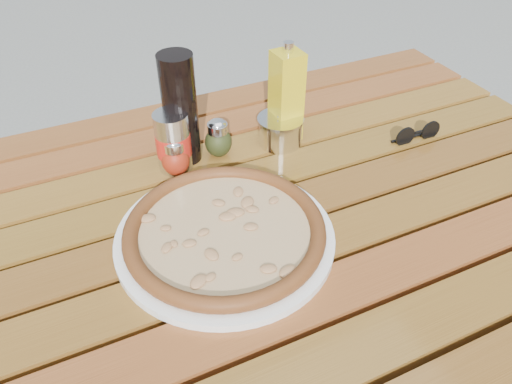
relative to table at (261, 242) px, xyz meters
name	(u,v)px	position (x,y,z in m)	size (l,w,h in m)	color
table	(261,242)	(0.00, 0.00, 0.00)	(1.40, 0.90, 0.75)	#39220D
plate	(225,237)	(-0.08, -0.04, 0.08)	(0.36, 0.36, 0.01)	white
pizza	(225,230)	(-0.08, -0.04, 0.10)	(0.37, 0.37, 0.03)	beige
pepper_shaker	(175,157)	(-0.10, 0.17, 0.11)	(0.06, 0.06, 0.08)	#AE2C13
oregano_shaker	(218,139)	(0.00, 0.20, 0.11)	(0.06, 0.06, 0.08)	#363E19
dark_bottle	(180,110)	(-0.07, 0.21, 0.19)	(0.07, 0.07, 0.22)	black
soda_can	(173,142)	(-0.09, 0.19, 0.13)	(0.08, 0.08, 0.12)	silver
olive_oil_cruet	(286,96)	(0.15, 0.20, 0.17)	(0.06, 0.06, 0.21)	gold
parmesan_tin	(280,130)	(0.13, 0.18, 0.11)	(0.10, 0.10, 0.07)	silver
sunglasses	(417,134)	(0.40, 0.07, 0.09)	(0.11, 0.03, 0.04)	black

